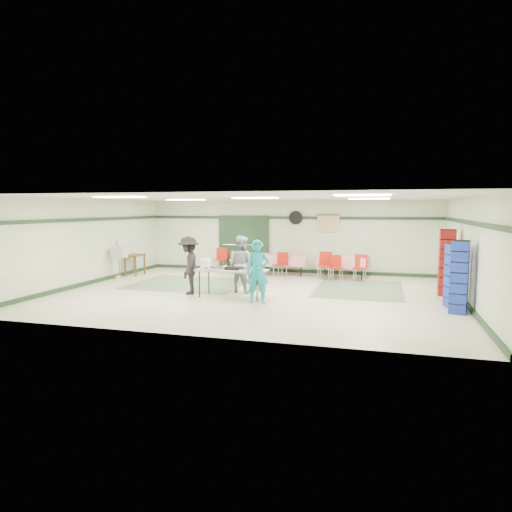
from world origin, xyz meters
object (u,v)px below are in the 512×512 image
(chair_a, at_px, (336,265))
(volunteer_teal, at_px, (258,272))
(volunteer_grey, at_px, (241,264))
(crate_stack_blue_b, at_px, (459,277))
(crate_stack_red, at_px, (447,263))
(chair_loose_b, at_px, (221,257))
(dining_table_b, at_px, (281,259))
(chair_d, at_px, (281,262))
(serving_table, at_px, (232,271))
(office_printer, at_px, (119,252))
(dining_table_a, at_px, (343,261))
(chair_c, at_px, (360,265))
(crate_stack_blue_a, at_px, (455,276))
(chair_loose_a, at_px, (235,259))
(chair_b, at_px, (325,263))
(volunteer_dark, at_px, (189,265))
(broom, at_px, (118,259))

(chair_a, bearing_deg, volunteer_teal, -130.05)
(volunteer_grey, height_order, crate_stack_blue_b, crate_stack_blue_b)
(chair_a, xyz_separation_m, crate_stack_red, (3.20, -1.95, 0.41))
(volunteer_grey, relative_size, chair_loose_b, 1.80)
(dining_table_b, height_order, chair_d, chair_d)
(dining_table_b, height_order, crate_stack_blue_b, crate_stack_blue_b)
(serving_table, relative_size, crate_stack_blue_b, 1.15)
(crate_stack_blue_b, xyz_separation_m, office_printer, (-10.30, 2.37, 0.09))
(dining_table_a, xyz_separation_m, chair_loose_b, (-4.58, 0.29, -0.02))
(serving_table, height_order, dining_table_a, dining_table_a)
(chair_d, bearing_deg, chair_c, 15.09)
(crate_stack_blue_a, bearing_deg, chair_loose_b, 149.92)
(serving_table, relative_size, office_printer, 4.20)
(chair_loose_a, bearing_deg, crate_stack_blue_a, -57.43)
(chair_b, bearing_deg, chair_d, -175.15)
(volunteer_dark, bearing_deg, volunteer_teal, 56.49)
(chair_d, bearing_deg, chair_a, 14.85)
(dining_table_a, distance_m, chair_loose_a, 4.10)
(crate_stack_blue_b, relative_size, office_printer, 3.67)
(chair_a, bearing_deg, serving_table, -142.97)
(volunteer_dark, height_order, office_printer, volunteer_dark)
(dining_table_a, relative_size, crate_stack_red, 0.99)
(volunteer_teal, height_order, dining_table_a, volunteer_teal)
(volunteer_grey, bearing_deg, broom, -0.26)
(chair_d, height_order, chair_loose_a, chair_d)
(serving_table, xyz_separation_m, crate_stack_blue_a, (5.60, 0.24, 0.06))
(volunteer_teal, xyz_separation_m, chair_d, (-0.35, 4.33, -0.27))
(dining_table_a, relative_size, chair_loose_a, 2.33)
(crate_stack_red, xyz_separation_m, broom, (-10.38, 0.20, -0.24))
(chair_a, bearing_deg, crate_stack_red, -51.94)
(chair_a, relative_size, crate_stack_blue_b, 0.50)
(chair_loose_a, distance_m, crate_stack_blue_b, 8.82)
(volunteer_teal, relative_size, chair_c, 1.85)
(volunteer_grey, relative_size, chair_loose_a, 2.08)
(volunteer_dark, distance_m, chair_d, 4.12)
(chair_loose_b, distance_m, crate_stack_red, 8.12)
(volunteer_teal, distance_m, volunteer_dark, 2.28)
(volunteer_teal, height_order, crate_stack_blue_a, volunteer_teal)
(dining_table_a, distance_m, chair_c, 0.85)
(serving_table, bearing_deg, dining_table_a, 62.04)
(crate_stack_blue_a, relative_size, broom, 1.20)
(chair_loose_a, xyz_separation_m, broom, (-3.27, -2.76, 0.20))
(volunteer_dark, bearing_deg, chair_d, 136.76)
(chair_loose_a, bearing_deg, broom, -164.64)
(chair_loose_b, height_order, crate_stack_red, crate_stack_red)
(volunteer_teal, relative_size, crate_stack_blue_b, 0.96)
(crate_stack_blue_a, bearing_deg, dining_table_a, 126.34)
(office_printer, bearing_deg, chair_c, 3.19)
(chair_b, height_order, chair_loose_a, chair_b)
(volunteer_teal, xyz_separation_m, chair_loose_a, (-2.38, 5.34, -0.33))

